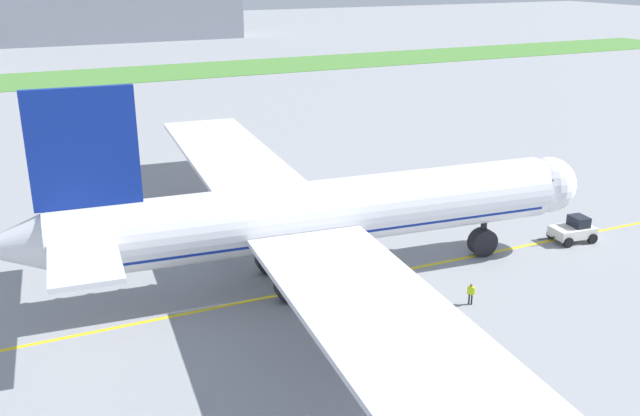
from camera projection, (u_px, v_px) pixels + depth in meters
name	position (u px, v px, depth m)	size (l,w,h in m)	color
ground_plane	(366.00, 296.00, 51.95)	(600.00, 600.00, 0.00)	gray
apron_taxi_line	(349.00, 281.00, 54.37)	(280.00, 0.36, 0.01)	yellow
grass_median_strip	(112.00, 76.00, 150.65)	(320.00, 24.00, 0.10)	#4C8438
airliner_foreground	(310.00, 216.00, 52.48)	(46.91, 74.25, 15.86)	white
pushback_tug	(574.00, 230.00, 61.85)	(5.53, 2.83, 2.22)	white
ground_crew_marshaller_front	(471.00, 292.00, 50.39)	(0.45, 0.48, 1.62)	black
terminal_building	(30.00, 12.00, 205.05)	(123.53, 20.00, 18.00)	gray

